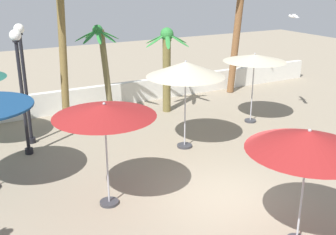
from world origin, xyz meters
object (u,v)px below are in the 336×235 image
(palm_tree_0, at_px, (238,26))
(lamp_post_2, at_px, (21,80))
(palm_tree_1, at_px, (167,60))
(palm_tree_3, at_px, (103,58))
(patio_umbrella_4, at_px, (255,59))
(patio_umbrella_0, at_px, (308,141))
(patio_umbrella_3, at_px, (104,111))
(lamp_post_1, at_px, (24,73))
(palm_tree_2, at_px, (63,33))
(patio_umbrella_2, at_px, (186,70))
(seagull_0, at_px, (294,16))

(palm_tree_0, relative_size, lamp_post_2, 1.31)
(palm_tree_1, xyz_separation_m, palm_tree_3, (-2.61, 1.01, 0.16))
(patio_umbrella_4, relative_size, palm_tree_3, 0.74)
(lamp_post_2, bearing_deg, patio_umbrella_0, -60.96)
(patio_umbrella_3, xyz_separation_m, lamp_post_1, (-1.00, 5.51, -0.03))
(patio_umbrella_3, bearing_deg, palm_tree_0, 37.29)
(patio_umbrella_0, bearing_deg, palm_tree_2, 104.51)
(patio_umbrella_2, height_order, patio_umbrella_3, patio_umbrella_2)
(palm_tree_1, relative_size, lamp_post_1, 0.87)
(palm_tree_1, relative_size, palm_tree_2, 0.61)
(patio_umbrella_0, height_order, patio_umbrella_2, patio_umbrella_2)
(patio_umbrella_0, bearing_deg, patio_umbrella_2, 84.80)
(lamp_post_2, bearing_deg, palm_tree_2, 41.78)
(patio_umbrella_4, relative_size, palm_tree_1, 0.78)
(patio_umbrella_2, bearing_deg, palm_tree_1, 70.62)
(patio_umbrella_4, distance_m, lamp_post_1, 8.97)
(palm_tree_2, bearing_deg, palm_tree_0, 8.52)
(patio_umbrella_4, distance_m, palm_tree_0, 4.93)
(palm_tree_3, bearing_deg, seagull_0, -34.16)
(patio_umbrella_4, distance_m, palm_tree_1, 3.88)
(patio_umbrella_2, distance_m, palm_tree_0, 8.21)
(palm_tree_3, height_order, lamp_post_2, lamp_post_2)
(palm_tree_2, xyz_separation_m, palm_tree_3, (1.95, 1.15, -1.32))
(seagull_0, bearing_deg, patio_umbrella_4, 162.41)
(palm_tree_3, bearing_deg, lamp_post_2, -143.36)
(patio_umbrella_2, bearing_deg, lamp_post_2, 157.98)
(palm_tree_3, distance_m, lamp_post_2, 4.90)
(patio_umbrella_0, distance_m, seagull_0, 9.14)
(patio_umbrella_4, distance_m, seagull_0, 2.27)
(patio_umbrella_2, xyz_separation_m, palm_tree_1, (1.40, 3.99, -0.49))
(patio_umbrella_3, bearing_deg, seagull_0, 18.06)
(lamp_post_1, bearing_deg, patio_umbrella_4, -13.15)
(patio_umbrella_4, bearing_deg, patio_umbrella_2, -165.28)
(palm_tree_0, bearing_deg, palm_tree_2, -171.48)
(patio_umbrella_0, xyz_separation_m, palm_tree_3, (-0.65, 11.17, -0.02))
(patio_umbrella_0, xyz_separation_m, patio_umbrella_4, (4.44, 7.19, 0.16))
(palm_tree_0, relative_size, palm_tree_2, 0.91)
(patio_umbrella_0, height_order, palm_tree_2, palm_tree_2)
(palm_tree_2, distance_m, seagull_0, 9.14)
(palm_tree_3, bearing_deg, palm_tree_1, -21.22)
(patio_umbrella_2, distance_m, seagull_0, 5.59)
(lamp_post_1, relative_size, lamp_post_2, 1.02)
(palm_tree_0, bearing_deg, palm_tree_3, -178.01)
(patio_umbrella_4, bearing_deg, seagull_0, -17.59)
(patio_umbrella_3, distance_m, seagull_0, 9.84)
(palm_tree_2, bearing_deg, lamp_post_1, -155.00)
(palm_tree_3, bearing_deg, patio_umbrella_4, -38.06)
(lamp_post_1, xyz_separation_m, lamp_post_2, (-0.29, -0.98, 0.03))
(lamp_post_1, bearing_deg, patio_umbrella_3, -79.74)
(patio_umbrella_0, xyz_separation_m, seagull_0, (5.91, 6.72, 1.83))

